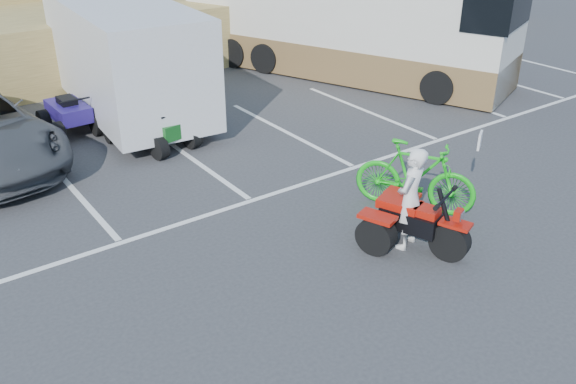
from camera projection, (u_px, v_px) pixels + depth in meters
ground at (328, 255)px, 10.26m from camera, size 100.00×100.00×0.00m
parking_stripes at (244, 162)px, 13.65m from camera, size 28.00×5.16×0.01m
grass_embankment at (44, 19)px, 20.82m from camera, size 40.00×8.50×3.10m
red_trike_atv at (414, 248)px, 10.46m from camera, size 1.85×2.11×1.14m
rider at (410, 199)px, 10.12m from camera, size 0.77×0.64×1.81m
green_dirt_bike at (415, 176)px, 11.41m from camera, size 1.75×2.28×1.37m
cargo_trailer at (127, 57)px, 15.66m from camera, size 2.98×6.45×2.93m
rv_motorhome at (343, 22)px, 19.25m from camera, size 6.50×10.88×3.83m
quad_atv_blue at (72, 133)px, 15.23m from camera, size 1.24×1.63×1.04m
quad_atv_green at (164, 147)px, 14.42m from camera, size 1.38×1.69×0.99m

